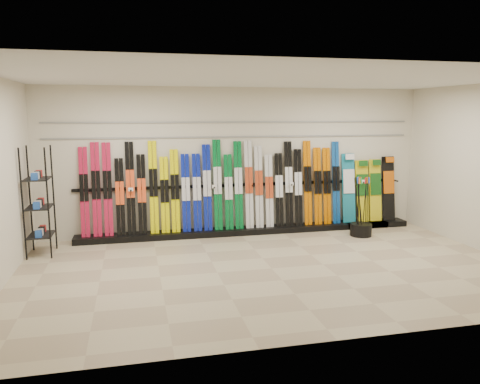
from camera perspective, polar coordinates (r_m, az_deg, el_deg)
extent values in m
plane|color=tan|center=(7.65, 3.88, -9.28)|extent=(8.00, 8.00, 0.00)
plane|color=beige|center=(9.71, -0.29, 3.81)|extent=(8.00, 0.00, 8.00)
plane|color=silver|center=(7.27, 4.15, 13.73)|extent=(8.00, 8.00, 0.00)
cube|color=black|center=(9.80, 1.29, -4.70)|extent=(8.00, 0.40, 0.12)
cube|color=#B81539|center=(9.44, -18.47, -0.02)|extent=(0.17, 0.24, 1.73)
cube|color=#B81539|center=(9.42, -17.13, 0.29)|extent=(0.17, 0.25, 1.81)
cube|color=#B81539|center=(9.40, -15.84, 0.31)|extent=(0.17, 0.25, 1.80)
cube|color=black|center=(9.40, -14.43, -0.58)|extent=(0.17, 0.21, 1.50)
cube|color=black|center=(9.39, -13.21, 0.44)|extent=(0.17, 0.25, 1.81)
cube|color=black|center=(9.40, -11.88, -0.28)|extent=(0.17, 0.22, 1.56)
cube|color=#E7E200|center=(9.40, -10.51, 0.57)|extent=(0.17, 0.26, 1.82)
cube|color=#E7E200|center=(9.41, -9.17, -0.35)|extent=(0.17, 0.21, 1.51)
cube|color=#E7E200|center=(9.43, -7.94, 0.13)|extent=(0.17, 0.23, 1.65)
cube|color=#0B1B92|center=(9.45, -6.62, -0.11)|extent=(0.17, 0.22, 1.55)
cube|color=#0B1B92|center=(9.48, -5.27, -0.06)|extent=(0.17, 0.22, 1.56)
cube|color=#0B1B92|center=(9.50, -4.03, 0.54)|extent=(0.17, 0.25, 1.74)
cube|color=#046327|center=(9.54, -2.75, 0.87)|extent=(0.17, 0.26, 1.83)
cube|color=#046327|center=(9.58, -1.40, 0.01)|extent=(0.17, 0.22, 1.53)
cube|color=#046327|center=(9.62, -0.20, 0.85)|extent=(0.17, 0.25, 1.79)
cube|color=silver|center=(9.67, 1.08, 0.92)|extent=(0.17, 0.25, 1.80)
cube|color=silver|center=(9.73, 2.31, 0.63)|extent=(0.17, 0.24, 1.69)
cube|color=silver|center=(9.79, 3.57, 0.13)|extent=(0.17, 0.21, 1.51)
cube|color=black|center=(9.85, 4.78, 0.25)|extent=(0.17, 0.22, 1.53)
cube|color=black|center=(9.92, 5.96, 1.00)|extent=(0.17, 0.25, 1.77)
cube|color=black|center=(9.99, 7.10, 0.56)|extent=(0.17, 0.23, 1.61)
cube|color=#C86300|center=(10.06, 8.24, 1.09)|extent=(0.17, 0.25, 1.78)
cube|color=#C86300|center=(10.15, 9.45, 0.72)|extent=(0.17, 0.23, 1.64)
cube|color=#C86300|center=(10.23, 10.54, 0.73)|extent=(0.17, 0.23, 1.63)
cube|color=#0F448D|center=(10.31, 11.62, 1.13)|extent=(0.17, 0.25, 1.76)
cube|color=#14728C|center=(10.47, 13.09, 0.47)|extent=(0.29, 0.23, 1.50)
cube|color=gold|center=(10.62, 14.65, 0.12)|extent=(0.30, 0.21, 1.35)
cube|color=gold|center=(10.77, 16.16, 0.22)|extent=(0.28, 0.21, 1.36)
cube|color=black|center=(10.92, 17.63, 0.42)|extent=(0.29, 0.22, 1.41)
cube|color=black|center=(8.89, -23.33, -1.03)|extent=(0.40, 0.60, 1.91)
cylinder|color=black|center=(9.90, 14.51, -4.48)|extent=(0.44, 0.44, 0.25)
cylinder|color=black|center=(9.77, 14.20, -1.73)|extent=(0.09, 0.14, 1.17)
cylinder|color=black|center=(9.73, 14.24, -1.77)|extent=(0.03, 0.14, 1.18)
cylinder|color=black|center=(9.76, 14.03, -1.73)|extent=(0.13, 0.07, 1.18)
cylinder|color=black|center=(9.74, 14.44, -1.77)|extent=(0.13, 0.13, 1.17)
cylinder|color=black|center=(9.86, 14.38, -1.64)|extent=(0.10, 0.09, 1.18)
cylinder|color=black|center=(9.91, 14.18, -1.57)|extent=(0.03, 0.08, 1.18)
cylinder|color=black|center=(9.85, 14.05, -1.63)|extent=(0.14, 0.09, 1.17)
cylinder|color=black|center=(9.89, 14.02, -1.59)|extent=(0.07, 0.05, 1.18)
cylinder|color=black|center=(9.81, 14.92, -1.71)|extent=(0.07, 0.04, 1.18)
cylinder|color=black|center=(9.90, 15.10, -1.62)|extent=(0.02, 0.11, 1.18)
cylinder|color=black|center=(9.88, 15.32, -1.66)|extent=(0.02, 0.14, 1.18)
cube|color=gray|center=(9.66, -0.27, 6.75)|extent=(7.60, 0.02, 0.03)
cube|color=gray|center=(9.65, -0.27, 8.53)|extent=(7.60, 0.02, 0.03)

